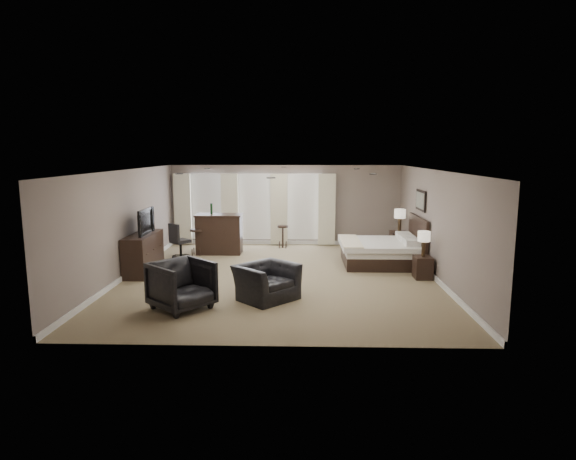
{
  "coord_description": "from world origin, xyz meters",
  "views": [
    {
      "loc": [
        0.54,
        -11.43,
        3.03
      ],
      "look_at": [
        0.2,
        0.4,
        1.1
      ],
      "focal_mm": 30.0,
      "sensor_mm": 36.0,
      "label": 1
    }
  ],
  "objects_px": {
    "nightstand_far": "(399,243)",
    "desk_chair": "(180,240)",
    "tv": "(142,231)",
    "armchair_far": "(182,283)",
    "dresser": "(143,253)",
    "bar_stool_right": "(283,237)",
    "nightstand_near": "(423,267)",
    "bed": "(377,241)",
    "armchair_near": "(266,276)",
    "lamp_far": "(400,221)",
    "bar_counter": "(219,234)",
    "lamp_near": "(424,244)",
    "bar_stool_left": "(197,242)"
  },
  "relations": [
    {
      "from": "lamp_near",
      "to": "bar_stool_left",
      "type": "bearing_deg",
      "value": 157.72
    },
    {
      "from": "tv",
      "to": "armchair_far",
      "type": "xyz_separation_m",
      "value": [
        1.67,
        -2.8,
        -0.54
      ]
    },
    {
      "from": "armchair_far",
      "to": "bar_counter",
      "type": "distance_m",
      "value": 5.18
    },
    {
      "from": "nightstand_near",
      "to": "bar_stool_left",
      "type": "height_order",
      "value": "bar_stool_left"
    },
    {
      "from": "bed",
      "to": "armchair_far",
      "type": "distance_m",
      "value": 5.85
    },
    {
      "from": "lamp_near",
      "to": "armchair_near",
      "type": "xyz_separation_m",
      "value": [
        -3.65,
        -1.78,
        -0.35
      ]
    },
    {
      "from": "bed",
      "to": "tv",
      "type": "distance_m",
      "value": 6.14
    },
    {
      "from": "lamp_far",
      "to": "dresser",
      "type": "bearing_deg",
      "value": -159.78
    },
    {
      "from": "nightstand_far",
      "to": "bar_stool_right",
      "type": "distance_m",
      "value": 3.61
    },
    {
      "from": "nightstand_far",
      "to": "desk_chair",
      "type": "bearing_deg",
      "value": -173.36
    },
    {
      "from": "bed",
      "to": "dresser",
      "type": "relative_size",
      "value": 1.2
    },
    {
      "from": "armchair_far",
      "to": "lamp_far",
      "type": "bearing_deg",
      "value": -2.9
    },
    {
      "from": "lamp_far",
      "to": "armchair_near",
      "type": "relative_size",
      "value": 0.6
    },
    {
      "from": "armchair_far",
      "to": "bar_counter",
      "type": "relative_size",
      "value": 0.76
    },
    {
      "from": "dresser",
      "to": "tv",
      "type": "distance_m",
      "value": 0.57
    },
    {
      "from": "nightstand_near",
      "to": "bar_counter",
      "type": "height_order",
      "value": "bar_counter"
    },
    {
      "from": "nightstand_far",
      "to": "armchair_near",
      "type": "height_order",
      "value": "armchair_near"
    },
    {
      "from": "bed",
      "to": "bar_counter",
      "type": "height_order",
      "value": "bed"
    },
    {
      "from": "nightstand_near",
      "to": "armchair_near",
      "type": "xyz_separation_m",
      "value": [
        -3.65,
        -1.78,
        0.23
      ]
    },
    {
      "from": "nightstand_far",
      "to": "armchair_near",
      "type": "xyz_separation_m",
      "value": [
        -3.65,
        -4.68,
        0.17
      ]
    },
    {
      "from": "bar_stool_right",
      "to": "desk_chair",
      "type": "relative_size",
      "value": 0.71
    },
    {
      "from": "lamp_far",
      "to": "armchair_far",
      "type": "relative_size",
      "value": 0.65
    },
    {
      "from": "bed",
      "to": "desk_chair",
      "type": "bearing_deg",
      "value": 172.79
    },
    {
      "from": "bed",
      "to": "bar_stool_right",
      "type": "bearing_deg",
      "value": 140.2
    },
    {
      "from": "tv",
      "to": "bar_counter",
      "type": "bearing_deg",
      "value": -32.67
    },
    {
      "from": "bar_counter",
      "to": "lamp_near",
      "type": "bearing_deg",
      "value": -26.81
    },
    {
      "from": "bar_stool_right",
      "to": "lamp_far",
      "type": "bearing_deg",
      "value": -11.99
    },
    {
      "from": "dresser",
      "to": "bar_stool_right",
      "type": "relative_size",
      "value": 2.4
    },
    {
      "from": "bed",
      "to": "bar_stool_right",
      "type": "distance_m",
      "value": 3.45
    },
    {
      "from": "nightstand_near",
      "to": "bar_stool_right",
      "type": "bearing_deg",
      "value": 134.05
    },
    {
      "from": "lamp_far",
      "to": "bar_stool_right",
      "type": "xyz_separation_m",
      "value": [
        -3.53,
        0.75,
        -0.64
      ]
    },
    {
      "from": "lamp_near",
      "to": "armchair_far",
      "type": "height_order",
      "value": "lamp_near"
    },
    {
      "from": "tv",
      "to": "armchair_near",
      "type": "xyz_separation_m",
      "value": [
        3.27,
        -2.14,
        -0.57
      ]
    },
    {
      "from": "dresser",
      "to": "bar_stool_left",
      "type": "distance_m",
      "value": 2.3
    },
    {
      "from": "bar_stool_right",
      "to": "armchair_far",
      "type": "bearing_deg",
      "value": -105.74
    },
    {
      "from": "armchair_near",
      "to": "bed",
      "type": "bearing_deg",
      "value": 4.2
    },
    {
      "from": "tv",
      "to": "desk_chair",
      "type": "relative_size",
      "value": 1.11
    },
    {
      "from": "bed",
      "to": "lamp_far",
      "type": "relative_size",
      "value": 3.0
    },
    {
      "from": "dresser",
      "to": "armchair_far",
      "type": "relative_size",
      "value": 1.63
    },
    {
      "from": "nightstand_near",
      "to": "bar_stool_right",
      "type": "height_order",
      "value": "bar_stool_right"
    },
    {
      "from": "lamp_near",
      "to": "tv",
      "type": "distance_m",
      "value": 6.93
    },
    {
      "from": "bed",
      "to": "desk_chair",
      "type": "height_order",
      "value": "bed"
    },
    {
      "from": "lamp_near",
      "to": "nightstand_near",
      "type": "bearing_deg",
      "value": 0.0
    },
    {
      "from": "tv",
      "to": "bar_stool_left",
      "type": "xyz_separation_m",
      "value": [
        0.89,
        2.12,
        -0.68
      ]
    },
    {
      "from": "bed",
      "to": "lamp_near",
      "type": "relative_size",
      "value": 3.34
    },
    {
      "from": "bar_stool_left",
      "to": "armchair_near",
      "type": "bearing_deg",
      "value": -60.79
    },
    {
      "from": "lamp_far",
      "to": "tv",
      "type": "distance_m",
      "value": 7.37
    },
    {
      "from": "nightstand_far",
      "to": "lamp_near",
      "type": "bearing_deg",
      "value": -90.0
    },
    {
      "from": "nightstand_near",
      "to": "armchair_far",
      "type": "xyz_separation_m",
      "value": [
        -5.25,
        -2.45,
        0.25
      ]
    },
    {
      "from": "nightstand_far",
      "to": "lamp_far",
      "type": "distance_m",
      "value": 0.67
    }
  ]
}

